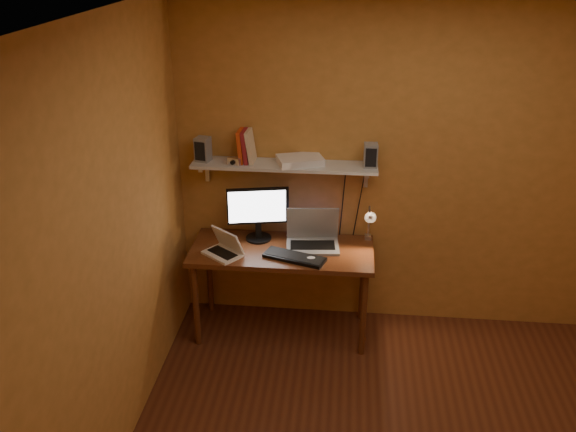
# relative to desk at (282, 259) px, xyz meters

# --- Properties ---
(room) EXTENTS (3.44, 3.24, 2.64)m
(room) POSITION_rel_desk_xyz_m (0.86, -1.28, 0.64)
(room) COLOR #5A2B17
(room) RESTS_ON ground
(desk) EXTENTS (1.40, 0.60, 0.75)m
(desk) POSITION_rel_desk_xyz_m (0.00, 0.00, 0.00)
(desk) COLOR brown
(desk) RESTS_ON ground
(wall_shelf) EXTENTS (1.40, 0.25, 0.21)m
(wall_shelf) POSITION_rel_desk_xyz_m (0.00, 0.19, 0.69)
(wall_shelf) COLOR silver
(wall_shelf) RESTS_ON room
(monitor) EXTENTS (0.47, 0.24, 0.43)m
(monitor) POSITION_rel_desk_xyz_m (-0.20, 0.15, 0.33)
(monitor) COLOR black
(monitor) RESTS_ON desk
(laptop) EXTENTS (0.43, 0.33, 0.30)m
(laptop) POSITION_rel_desk_xyz_m (0.23, 0.10, 0.16)
(laptop) COLOR gray
(laptop) RESTS_ON desk
(netbook) EXTENTS (0.34, 0.33, 0.20)m
(netbook) POSITION_rel_desk_xyz_m (-0.42, -0.12, 0.14)
(netbook) COLOR white
(netbook) RESTS_ON desk
(keyboard) EXTENTS (0.49, 0.29, 0.02)m
(keyboard) POSITION_rel_desk_xyz_m (0.11, -0.15, 0.10)
(keyboard) COLOR black
(keyboard) RESTS_ON desk
(mouse) EXTENTS (0.09, 0.07, 0.03)m
(mouse) POSITION_rel_desk_xyz_m (0.24, -0.17, 0.10)
(mouse) COLOR white
(mouse) RESTS_ON desk
(desk_lamp) EXTENTS (0.09, 0.23, 0.38)m
(desk_lamp) POSITION_rel_desk_xyz_m (0.66, 0.13, 0.29)
(desk_lamp) COLOR silver
(desk_lamp) RESTS_ON desk
(speaker_left) EXTENTS (0.12, 0.12, 0.18)m
(speaker_left) POSITION_rel_desk_xyz_m (-0.62, 0.19, 0.80)
(speaker_left) COLOR gray
(speaker_left) RESTS_ON wall_shelf
(speaker_right) EXTENTS (0.10, 0.10, 0.18)m
(speaker_right) POSITION_rel_desk_xyz_m (0.64, 0.19, 0.80)
(speaker_right) COLOR gray
(speaker_right) RESTS_ON wall_shelf
(books) EXTENTS (0.13, 0.17, 0.25)m
(books) POSITION_rel_desk_xyz_m (-0.29, 0.21, 0.83)
(books) COLOR red
(books) RESTS_ON wall_shelf
(shelf_camera) EXTENTS (0.10, 0.06, 0.06)m
(shelf_camera) POSITION_rel_desk_xyz_m (-0.37, 0.11, 0.74)
(shelf_camera) COLOR silver
(shelf_camera) RESTS_ON wall_shelf
(router) EXTENTS (0.38, 0.32, 0.06)m
(router) POSITION_rel_desk_xyz_m (0.12, 0.20, 0.74)
(router) COLOR white
(router) RESTS_ON wall_shelf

